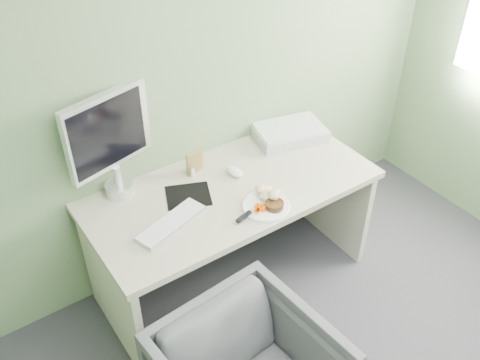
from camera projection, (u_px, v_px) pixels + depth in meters
wall_back at (191, 57)px, 2.78m from camera, size 3.50×0.00×3.50m
desk at (232, 212)px, 3.03m from camera, size 1.60×0.75×0.73m
plate at (266, 206)px, 2.78m from camera, size 0.25×0.25×0.01m
steak at (274, 205)px, 2.75m from camera, size 0.11×0.11×0.03m
potato_pile at (266, 194)px, 2.80m from camera, size 0.13×0.10×0.06m
carrot_heap at (259, 207)px, 2.74m from camera, size 0.06×0.05×0.04m
steak_knife at (249, 213)px, 2.71m from camera, size 0.25×0.08×0.02m
mousepad at (188, 196)px, 2.86m from camera, size 0.30×0.28×0.00m
keyboard at (171, 223)px, 2.66m from camera, size 0.41×0.23×0.02m
computer_mouse at (234, 172)px, 2.99m from camera, size 0.08×0.12×0.04m
photo_frame at (195, 162)px, 2.98m from camera, size 0.11×0.03×0.14m
eyedrop_bottle at (193, 173)px, 2.97m from camera, size 0.02×0.02×0.06m
scanner at (290, 133)px, 3.29m from camera, size 0.48×0.38×0.07m
monitor at (110, 140)px, 2.69m from camera, size 0.48×0.19×0.59m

